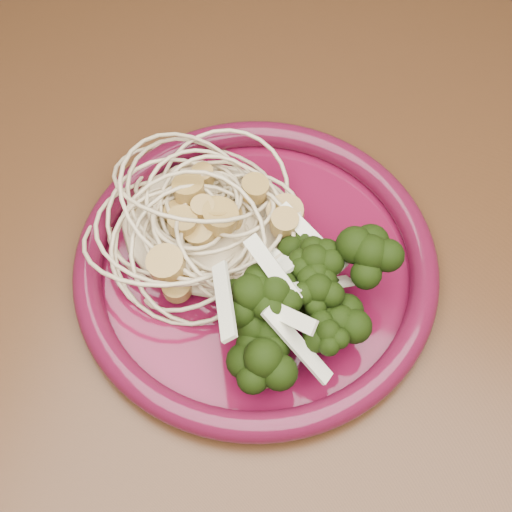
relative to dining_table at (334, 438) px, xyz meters
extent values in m
cube|color=#472814|center=(0.00, 0.00, 0.08)|extent=(1.20, 0.80, 0.04)
cylinder|color=#472814|center=(-0.55, 0.35, -0.30)|extent=(0.06, 0.06, 0.71)
cylinder|color=#550A22|center=(-0.09, 0.06, 0.10)|extent=(0.31, 0.31, 0.01)
torus|color=#550F26|center=(-0.09, 0.06, 0.11)|extent=(0.32, 0.32, 0.02)
ellipsoid|color=#C9B78B|center=(-0.13, 0.08, 0.12)|extent=(0.16, 0.15, 0.03)
ellipsoid|color=black|center=(-0.04, 0.04, 0.13)|extent=(0.13, 0.15, 0.05)
camera|label=1|loc=(0.00, -0.17, 0.52)|focal=50.00mm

